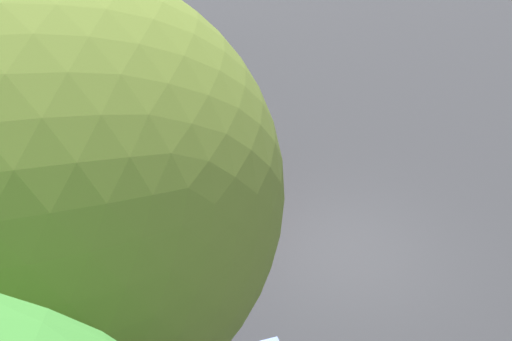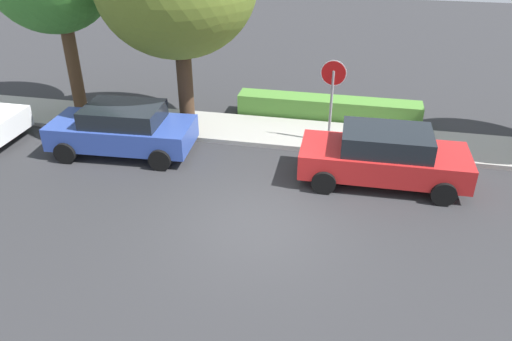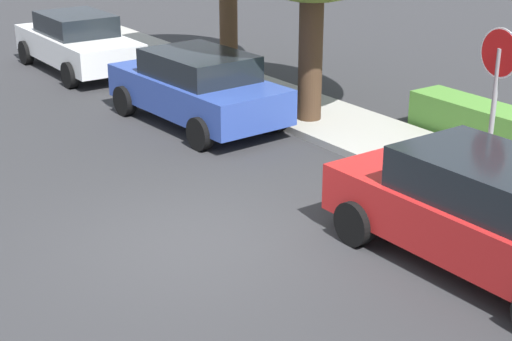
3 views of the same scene
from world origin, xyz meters
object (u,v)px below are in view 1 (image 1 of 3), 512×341
Objects in this scene: parked_car_black at (138,37)px; street_tree_near_corner at (34,192)px; stop_sign at (82,169)px; parked_car_red at (181,159)px.

street_tree_near_corner is at bearing 171.76° from parked_car_black.
street_tree_near_corner is (-4.72, 0.20, 2.78)m from stop_sign.
parked_car_black is at bearing -11.24° from stop_sign.
stop_sign is 0.40× the size of street_tree_near_corner.
parked_car_red is at bearing -50.98° from stop_sign.
parked_car_red is (1.59, -1.97, -1.08)m from stop_sign.
parked_car_red reaches higher than parked_car_black.
parked_car_black is 14.41m from street_tree_near_corner.
parked_car_black is (9.00, -1.79, -1.15)m from stop_sign.
street_tree_near_corner reaches higher than stop_sign.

